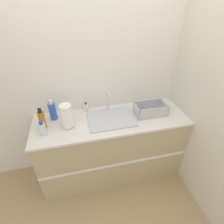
% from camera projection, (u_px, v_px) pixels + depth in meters
% --- Properties ---
extents(ground_plane, '(12.00, 12.00, 0.00)m').
position_uv_depth(ground_plane, '(117.00, 186.00, 2.40)').
color(ground_plane, tan).
extents(wall_back, '(4.26, 0.06, 2.60)m').
position_uv_depth(wall_back, '(105.00, 80.00, 2.21)').
color(wall_back, silver).
rests_on(wall_back, ground_plane).
extents(wall_right, '(0.06, 2.63, 2.60)m').
position_uv_depth(wall_right, '(189.00, 83.00, 2.12)').
color(wall_right, beige).
rests_on(wall_right, ground_plane).
extents(counter_cabinet, '(1.89, 0.65, 0.93)m').
position_uv_depth(counter_cabinet, '(112.00, 146.00, 2.40)').
color(counter_cabinet, tan).
rests_on(counter_cabinet, ground_plane).
extents(sink, '(0.56, 0.43, 0.30)m').
position_uv_depth(sink, '(111.00, 118.00, 2.12)').
color(sink, silver).
rests_on(sink, counter_cabinet).
extents(paper_towel_roll, '(0.13, 0.13, 0.28)m').
position_uv_depth(paper_towel_roll, '(67.00, 116.00, 1.93)').
color(paper_towel_roll, '#4C4C51').
rests_on(paper_towel_roll, counter_cabinet).
extents(dish_rack, '(0.39, 0.22, 0.14)m').
position_uv_depth(dish_rack, '(150.00, 110.00, 2.20)').
color(dish_rack, '#B7BABF').
rests_on(dish_rack, counter_cabinet).
extents(bottle_amber, '(0.07, 0.07, 0.26)m').
position_uv_depth(bottle_amber, '(42.00, 120.00, 1.93)').
color(bottle_amber, '#B26B19').
rests_on(bottle_amber, counter_cabinet).
extents(bottle_clear, '(0.07, 0.07, 0.17)m').
position_uv_depth(bottle_clear, '(42.00, 129.00, 1.86)').
color(bottle_clear, silver).
rests_on(bottle_clear, counter_cabinet).
extents(bottle_blue, '(0.09, 0.09, 0.26)m').
position_uv_depth(bottle_blue, '(53.00, 111.00, 2.08)').
color(bottle_blue, '#2D56B7').
rests_on(bottle_blue, counter_cabinet).
extents(soap_dispenser, '(0.06, 0.06, 0.13)m').
position_uv_depth(soap_dispenser, '(86.00, 108.00, 2.25)').
color(soap_dispenser, silver).
rests_on(soap_dispenser, counter_cabinet).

